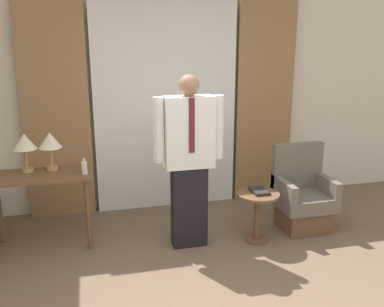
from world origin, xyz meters
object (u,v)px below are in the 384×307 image
Objects in this scene: side_table at (257,209)px; desk at (41,188)px; table_lamp_right at (50,142)px; book at (259,191)px; person at (189,157)px; armchair at (302,199)px; table_lamp_left at (25,143)px; bottle_near_edge at (84,168)px.

desk is at bearing 168.65° from side_table.
book is at bearing -14.35° from table_lamp_right.
desk is 0.58× the size of person.
desk is 4.24× the size of book.
side_table is at bearing -163.09° from armchair.
table_lamp_left reaches higher than desk.
person is (1.35, -0.45, -0.12)m from table_lamp_right.
armchair is at bearing -7.72° from table_lamp_right.
table_lamp_right is at bearing 161.37° from person.
armchair is at bearing 16.91° from side_table.
armchair is 0.66m from book.
person is at bearing -176.21° from armchair.
desk is 2.84m from armchair.
bottle_near_edge is at bearing -21.31° from table_lamp_left.
table_lamp_right is 1.43m from person.
bottle_near_edge is at bearing 169.93° from book.
person reaches higher than bottle_near_edge.
table_lamp_right is 1.65× the size of book.
side_table is (-0.63, -0.19, 0.02)m from armchair.
book is (2.09, -0.53, -0.53)m from table_lamp_right.
side_table is at bearing -15.05° from table_lamp_right.
table_lamp_right is 2.41× the size of bottle_near_edge.
book is at bearing -164.48° from armchair.
book is at bearing -12.91° from table_lamp_left.
person is at bearing 173.85° from book.
table_lamp_left is 0.65m from bottle_near_edge.
book is at bearing -10.71° from desk.
armchair is at bearing -5.05° from desk.
desk is at bearing 169.29° from book.
bottle_near_edge is 0.68× the size of book.
desk reaches higher than side_table.
person is 7.34× the size of book.
table_lamp_left is at bearing 166.47° from side_table.
person is at bearing 171.98° from side_table.
desk is 1.08× the size of armchair.
armchair is at bearing 15.52° from book.
table_lamp_right is at bearing 164.95° from side_table.
armchair reaches higher than desk.
bottle_near_edge is at bearing -34.31° from table_lamp_right.
table_lamp_left reaches higher than bottle_near_edge.
side_table is (0.72, -0.10, -0.59)m from person.
book reaches higher than side_table.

